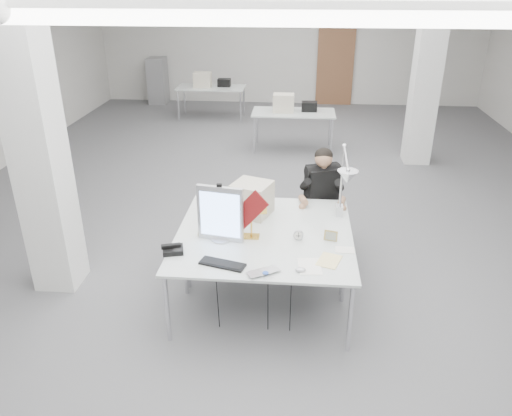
{
  "coord_description": "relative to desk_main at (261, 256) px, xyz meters",
  "views": [
    {
      "loc": [
        0.32,
        -6.59,
        3.17
      ],
      "look_at": [
        -0.09,
        -2.0,
        1.01
      ],
      "focal_mm": 35.0,
      "sensor_mm": 36.0,
      "label": 1
    }
  ],
  "objects": [
    {
      "name": "paper_stack_b",
      "position": [
        0.64,
        -0.06,
        0.02
      ],
      "size": [
        0.27,
        0.31,
        0.01
      ],
      "primitive_type": "cube",
      "rotation": [
        0.0,
        0.0,
        -0.33
      ],
      "color": "#FDE797",
      "rests_on": "desk_main"
    },
    {
      "name": "beige_monitor",
      "position": [
        -0.17,
        0.89,
        0.2
      ],
      "size": [
        0.49,
        0.48,
        0.37
      ],
      "primitive_type": "cube",
      "rotation": [
        0.0,
        0.0,
        -0.35
      ],
      "color": "#BFB69E",
      "rests_on": "desk_second"
    },
    {
      "name": "desk_phone",
      "position": [
        -0.84,
        -0.03,
        0.04
      ],
      "size": [
        0.23,
        0.22,
        0.05
      ],
      "primitive_type": "cube",
      "rotation": [
        0.0,
        0.0,
        0.25
      ],
      "color": "black",
      "rests_on": "desk_main"
    },
    {
      "name": "mouse",
      "position": [
        0.38,
        -0.26,
        0.03
      ],
      "size": [
        0.1,
        0.07,
        0.04
      ],
      "primitive_type": "ellipsoid",
      "rotation": [
        0.0,
        0.0,
        -0.15
      ],
      "color": "#B6B6BB",
      "rests_on": "desk_main"
    },
    {
      "name": "seated_person",
      "position": [
        0.62,
        1.49,
        0.16
      ],
      "size": [
        0.63,
        0.7,
        0.86
      ],
      "primitive_type": null,
      "rotation": [
        0.0,
        0.0,
        0.36
      ],
      "color": "black",
      "rests_on": "office_chair"
    },
    {
      "name": "bg_desk_a",
      "position": [
        0.2,
        5.5,
        0.0
      ],
      "size": [
        1.6,
        0.8,
        0.02
      ],
      "primitive_type": "cube",
      "color": "silver",
      "rests_on": "room_shell"
    },
    {
      "name": "paper_stack_c",
      "position": [
        0.8,
        0.16,
        0.02
      ],
      "size": [
        0.19,
        0.13,
        0.01
      ],
      "primitive_type": "cube",
      "rotation": [
        0.0,
        0.0,
        -0.02
      ],
      "color": "white",
      "rests_on": "desk_main"
    },
    {
      "name": "architect_lamp",
      "position": [
        0.79,
        0.68,
        0.41
      ],
      "size": [
        0.31,
        0.65,
        0.8
      ],
      "primitive_type": null,
      "rotation": [
        0.0,
        0.0,
        0.15
      ],
      "color": "#B0B1B5",
      "rests_on": "desk_second"
    },
    {
      "name": "monitor",
      "position": [
        -0.42,
        0.26,
        0.3
      ],
      "size": [
        0.47,
        0.13,
        0.58
      ],
      "primitive_type": "cube",
      "rotation": [
        0.0,
        0.0,
        -0.17
      ],
      "color": "#B3B3B8",
      "rests_on": "desk_main"
    },
    {
      "name": "bankers_lamp",
      "position": [
        -0.12,
        0.34,
        0.18
      ],
      "size": [
        0.32,
        0.21,
        0.33
      ],
      "primitive_type": null,
      "rotation": [
        0.0,
        0.0,
        0.34
      ],
      "color": "gold",
      "rests_on": "desk_main"
    },
    {
      "name": "filing_cabinet",
      "position": [
        -3.5,
        9.15,
        -0.14
      ],
      "size": [
        0.45,
        0.55,
        1.2
      ],
      "primitive_type": "cube",
      "color": "gray",
      "rests_on": "room_shell"
    },
    {
      "name": "laptop",
      "position": [
        0.07,
        -0.36,
        0.02
      ],
      "size": [
        0.35,
        0.32,
        0.02
      ],
      "primitive_type": "imported",
      "rotation": [
        0.0,
        0.0,
        0.54
      ],
      "color": "#B0B1B5",
      "rests_on": "desk_main"
    },
    {
      "name": "picture_frame_left",
      "position": [
        -0.6,
        0.31,
        0.07
      ],
      "size": [
        0.14,
        0.07,
        0.11
      ],
      "primitive_type": "cube",
      "rotation": [
        -0.21,
        0.0,
        -0.3
      ],
      "color": "#AB914A",
      "rests_on": "desk_main"
    },
    {
      "name": "office_chair",
      "position": [
        0.62,
        1.54,
        -0.17
      ],
      "size": [
        0.73,
        0.73,
        1.15
      ],
      "primitive_type": null,
      "rotation": [
        0.0,
        0.0,
        0.36
      ],
      "color": "black",
      "rests_on": "room_shell"
    },
    {
      "name": "pennant",
      "position": [
        -0.14,
        0.23,
        0.36
      ],
      "size": [
        0.41,
        0.19,
        0.48
      ],
      "primitive_type": "cube",
      "rotation": [
        0.0,
        -0.87,
        -0.42
      ],
      "color": "#660D0E",
      "rests_on": "monitor"
    },
    {
      "name": "bg_desk_b",
      "position": [
        -1.8,
        7.7,
        0.0
      ],
      "size": [
        1.6,
        0.8,
        0.02
      ],
      "primitive_type": "cube",
      "color": "silver",
      "rests_on": "room_shell"
    },
    {
      "name": "desk_second",
      "position": [
        0.0,
        0.9,
        0.0
      ],
      "size": [
        1.8,
        0.9,
        0.02
      ],
      "primitive_type": "cube",
      "color": "silver",
      "rests_on": "room_shell"
    },
    {
      "name": "paper_stack_a",
      "position": [
        0.46,
        -0.17,
        0.02
      ],
      "size": [
        0.23,
        0.31,
        0.01
      ],
      "primitive_type": "cube",
      "rotation": [
        0.0,
        0.0,
        0.1
      ],
      "color": "white",
      "rests_on": "desk_main"
    },
    {
      "name": "picture_frame_right",
      "position": [
        0.67,
        0.35,
        0.07
      ],
      "size": [
        0.14,
        0.06,
        0.11
      ],
      "primitive_type": "cube",
      "rotation": [
        -0.21,
        0.0,
        -0.24
      ],
      "color": "tan",
      "rests_on": "desk_main"
    },
    {
      "name": "keyboard",
      "position": [
        -0.34,
        -0.22,
        0.02
      ],
      "size": [
        0.45,
        0.25,
        0.02
      ],
      "primitive_type": "cube",
      "rotation": [
        0.0,
        0.0,
        -0.27
      ],
      "color": "black",
      "rests_on": "desk_main"
    },
    {
      "name": "desk_clock",
      "position": [
        0.35,
        0.34,
        0.06
      ],
      "size": [
        0.11,
        0.04,
        0.1
      ],
      "primitive_type": "cylinder",
      "rotation": [
        1.57,
        0.0,
        -0.11
      ],
      "color": "#AEAEB2",
      "rests_on": "desk_main"
    },
    {
      "name": "desk_main",
      "position": [
        0.0,
        0.0,
        0.0
      ],
      "size": [
        1.8,
        0.9,
        0.02
      ],
      "primitive_type": "cube",
      "color": "silver",
      "rests_on": "room_shell"
    },
    {
      "name": "room_shell",
      "position": [
        0.04,
        2.63,
        0.95
      ],
      "size": [
        10.04,
        14.04,
        3.24
      ],
      "color": "#545457",
      "rests_on": "ground"
    }
  ]
}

